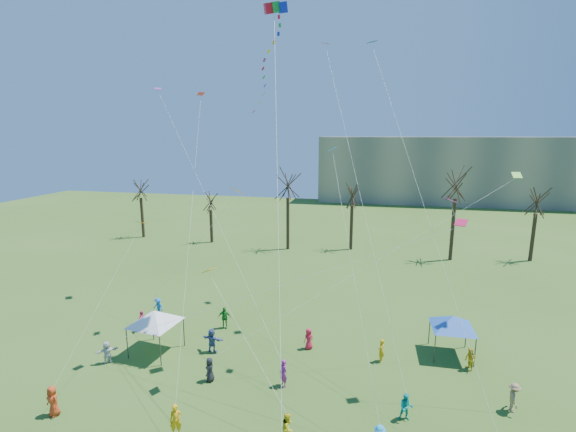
% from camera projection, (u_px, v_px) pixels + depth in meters
% --- Properties ---
extents(distant_building, '(60.00, 14.00, 15.00)m').
position_uv_depth(distant_building, '(452.00, 170.00, 92.35)').
color(distant_building, gray).
rests_on(distant_building, ground).
extents(bare_tree_row, '(69.47, 8.20, 12.22)m').
position_uv_depth(bare_tree_row, '(365.00, 197.00, 52.44)').
color(bare_tree_row, black).
rests_on(bare_tree_row, ground).
extents(big_box_kite, '(2.77, 7.87, 25.59)m').
position_uv_depth(big_box_kite, '(271.00, 67.00, 25.70)').
color(big_box_kite, red).
rests_on(big_box_kite, ground).
extents(canopy_tent_white, '(4.24, 4.24, 3.20)m').
position_uv_depth(canopy_tent_white, '(155.00, 317.00, 28.59)').
color(canopy_tent_white, '#3F3F44').
rests_on(canopy_tent_white, ground).
extents(canopy_tent_blue, '(3.99, 3.99, 2.99)m').
position_uv_depth(canopy_tent_blue, '(453.00, 322.00, 28.24)').
color(canopy_tent_blue, '#3F3F44').
rests_on(canopy_tent_blue, ground).
extents(festival_crowd, '(27.15, 13.60, 1.84)m').
position_uv_depth(festival_crowd, '(266.00, 366.00, 25.88)').
color(festival_crowd, red).
rests_on(festival_crowd, ground).
extents(small_kites_aloft, '(30.23, 18.89, 32.41)m').
position_uv_depth(small_kites_aloft, '(297.00, 169.00, 27.32)').
color(small_kites_aloft, orange).
rests_on(small_kites_aloft, ground).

